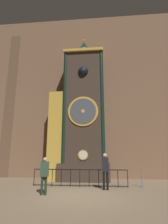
% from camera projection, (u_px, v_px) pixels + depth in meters
% --- Properties ---
extents(ground_plane, '(28.00, 28.00, 0.00)m').
position_uv_depth(ground_plane, '(78.00, 197.00, 7.63)').
color(ground_plane, '#847056').
extents(cathedral_back_wall, '(24.00, 0.32, 13.83)m').
position_uv_depth(cathedral_back_wall, '(86.00, 91.00, 14.57)').
color(cathedral_back_wall, '#846047').
rests_on(cathedral_back_wall, ground_plane).
extents(clock_tower, '(4.29, 1.83, 10.92)m').
position_uv_depth(clock_tower, '(80.00, 115.00, 12.92)').
color(clock_tower, '#423328').
rests_on(clock_tower, ground_plane).
extents(railing_fence, '(5.40, 0.05, 0.95)m').
position_uv_depth(railing_fence, '(80.00, 177.00, 9.95)').
color(railing_fence, black).
rests_on(railing_fence, ground_plane).
extents(visitor_near, '(0.37, 0.27, 1.66)m').
position_uv_depth(visitor_near, '(44.00, 172.00, 8.13)').
color(visitor_near, '#213427').
rests_on(visitor_near, ground_plane).
extents(visitor_far, '(0.36, 0.26, 1.84)m').
position_uv_depth(visitor_far, '(105.00, 167.00, 9.22)').
color(visitor_far, black).
rests_on(visitor_far, ground_plane).
extents(stanchion_post, '(0.28, 0.28, 0.99)m').
position_uv_depth(stanchion_post, '(142.00, 181.00, 9.74)').
color(stanchion_post, gray).
rests_on(stanchion_post, ground_plane).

